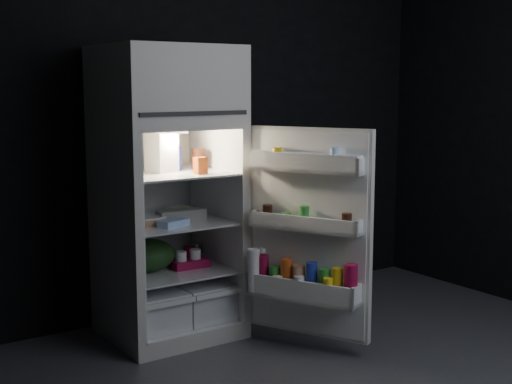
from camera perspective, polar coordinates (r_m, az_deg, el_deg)
wall_back at (r=4.86m, az=-5.52°, el=6.19°), size 4.00×0.00×2.70m
refrigerator at (r=4.39m, az=-7.22°, el=0.74°), size 0.76×0.71×1.78m
fridge_door at (r=4.14m, az=4.09°, el=-3.65°), size 0.49×0.73×1.22m
milk_jug at (r=4.34m, az=-7.57°, el=3.16°), size 0.18×0.18×0.24m
mayo_jar at (r=4.45m, az=-6.76°, el=2.66°), size 0.15×0.15×0.14m
jam_jar at (r=4.50m, az=-4.61°, el=2.69°), size 0.09×0.09×0.13m
amber_bottle at (r=4.35m, az=-11.12°, el=2.96°), size 0.08×0.08×0.22m
small_carton at (r=4.23m, az=-4.47°, el=2.12°), size 0.08×0.06×0.10m
egg_carton at (r=4.37m, az=-6.01°, el=-1.86°), size 0.30×0.14×0.07m
pie at (r=4.35m, az=-9.03°, el=-2.19°), size 0.34×0.34×0.04m
flat_package at (r=4.21m, az=-6.61°, el=-2.49°), size 0.20×0.14×0.04m
wrapped_pkg at (r=4.60m, az=-6.22°, el=-1.47°), size 0.16×0.15×0.05m
produce_bag at (r=4.39m, az=-8.68°, el=-5.03°), size 0.38×0.34×0.20m
yogurt_tray at (r=4.46m, az=-5.34°, el=-5.72°), size 0.23×0.13×0.05m
small_can_red at (r=4.63m, az=-5.37°, el=-4.93°), size 0.09×0.09×0.09m
small_can_silver at (r=4.73m, az=-4.82°, el=-4.64°), size 0.08×0.08×0.09m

